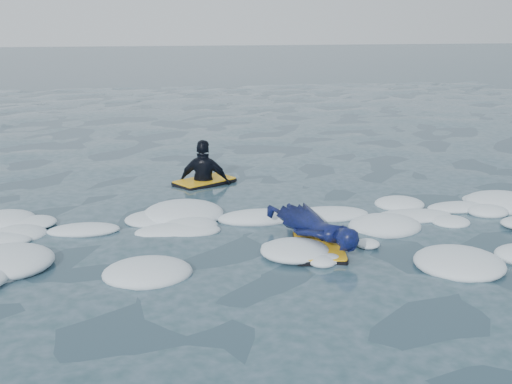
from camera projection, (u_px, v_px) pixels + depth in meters
ground at (178, 267)px, 8.17m from camera, size 120.00×120.00×0.00m
foam_band at (175, 240)px, 9.16m from camera, size 12.00×3.10×0.30m
prone_woman_unit at (315, 228)px, 8.89m from camera, size 1.26×1.93×0.48m
waiting_rider_unit at (204, 184)px, 12.17m from camera, size 1.29×1.13×1.70m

